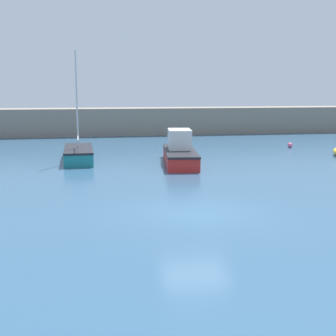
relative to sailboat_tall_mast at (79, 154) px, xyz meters
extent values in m
cube|color=#2D5170|center=(4.41, -13.36, -0.55)|extent=(120.00, 120.00, 0.20)
cube|color=gray|center=(4.41, 16.37, 0.85)|extent=(62.47, 3.25, 2.61)
cube|color=teal|center=(0.00, 0.00, -0.09)|extent=(1.78, 5.23, 0.73)
cube|color=black|center=(0.00, 0.00, 0.33)|extent=(1.81, 5.34, 0.12)
cylinder|color=silver|center=(0.00, 0.00, 3.31)|extent=(0.10, 0.10, 6.08)
cylinder|color=silver|center=(0.02, -1.23, 1.13)|extent=(0.12, 2.46, 0.08)
cube|color=red|center=(6.07, -2.18, -0.08)|extent=(2.52, 6.36, 0.74)
cube|color=black|center=(6.07, -2.18, 0.35)|extent=(2.57, 6.49, 0.12)
cube|color=silver|center=(6.13, -1.72, 0.94)|extent=(1.60, 2.29, 1.31)
sphere|color=#EA668C|center=(15.98, 3.98, -0.26)|extent=(0.39, 0.39, 0.39)
camera|label=1|loc=(0.53, -29.65, 4.10)|focal=50.00mm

